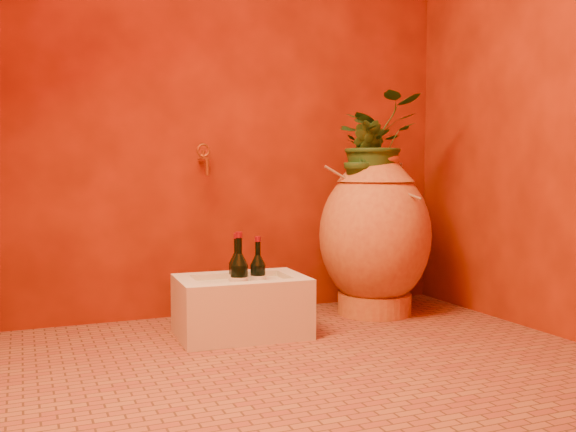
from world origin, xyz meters
name	(u,v)px	position (x,y,z in m)	size (l,w,h in m)	color
floor	(310,359)	(0.00, 0.00, 0.00)	(2.50, 2.50, 0.00)	brown
wall_back	(236,88)	(0.00, 1.00, 1.25)	(2.50, 0.02, 2.50)	#5E1605
wall_right	(546,76)	(1.25, 0.00, 1.25)	(0.02, 2.00, 2.50)	#5E1605
amphora	(375,235)	(0.69, 0.65, 0.44)	(0.81, 0.81, 0.88)	#C18136
stone_basin	(241,307)	(-0.14, 0.49, 0.14)	(0.63, 0.44, 0.29)	beige
wine_bottle_a	(258,278)	(-0.05, 0.50, 0.27)	(0.08, 0.08, 0.32)	black
wine_bottle_b	(237,277)	(-0.15, 0.54, 0.28)	(0.08, 0.08, 0.33)	black
wine_bottle_c	(239,280)	(-0.18, 0.41, 0.28)	(0.09, 0.09, 0.35)	black
wall_tap	(204,158)	(-0.21, 0.91, 0.86)	(0.07, 0.16, 0.17)	#A26825
plant_main	(375,141)	(0.69, 0.67, 0.95)	(0.46, 0.40, 0.51)	#234B1A
plant_side	(364,158)	(0.60, 0.62, 0.86)	(0.22, 0.17, 0.39)	#234B1A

